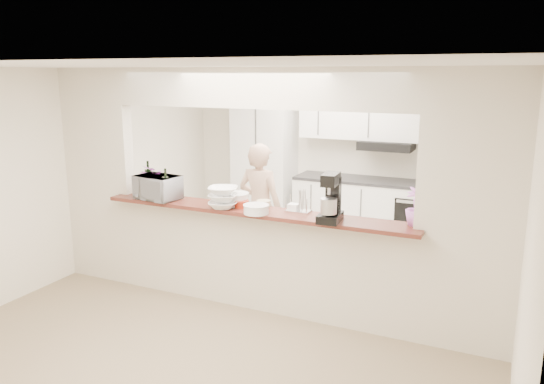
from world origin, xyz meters
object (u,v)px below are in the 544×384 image
Objects in this scene: toaster_oven at (157,187)px; person at (260,208)px; stand_mixer at (331,200)px; refrigerator at (485,197)px.

person is (0.71, 1.10, -0.42)m from toaster_oven.
stand_mixer is 1.78m from person.
refrigerator is 3.07m from stand_mixer.
toaster_oven is 0.29× the size of person.
stand_mixer is at bearing 6.41° from toaster_oven.
stand_mixer is (2.00, -0.03, 0.07)m from toaster_oven.
stand_mixer is (-1.20, -2.78, 0.45)m from refrigerator.
person reaches higher than stand_mixer.
refrigerator is 1.06× the size of person.
toaster_oven is (-3.20, -2.75, 0.37)m from refrigerator.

